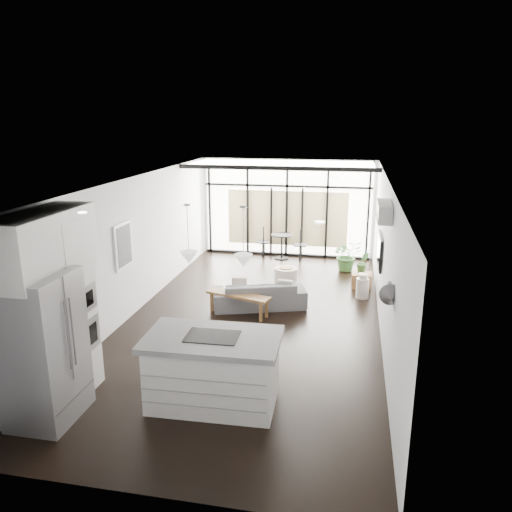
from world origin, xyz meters
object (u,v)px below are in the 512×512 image
at_px(pouf, 286,277).
at_px(milk_can, 363,286).
at_px(fridge, 43,348).
at_px(tv, 380,251).
at_px(island, 213,370).
at_px(sofa, 259,290).
at_px(console_bench, 239,304).

height_order(pouf, milk_can, milk_can).
bearing_deg(fridge, tv, 47.08).
relative_size(pouf, milk_can, 0.98).
relative_size(island, pouf, 3.38).
distance_m(sofa, tv, 2.65).
relative_size(island, console_bench, 1.37).
relative_size(island, sofa, 0.96).
bearing_deg(island, console_bench, 95.12).
bearing_deg(pouf, milk_can, -15.08).
xyz_separation_m(island, console_bench, (-0.40, 3.31, -0.29)).
xyz_separation_m(fridge, console_bench, (1.70, 4.07, -0.80)).
bearing_deg(sofa, milk_can, -173.95).
bearing_deg(island, milk_can, 64.35).
bearing_deg(fridge, sofa, 65.85).
xyz_separation_m(sofa, tv, (2.47, 0.29, 0.92)).
distance_m(pouf, tv, 2.64).
xyz_separation_m(island, fridge, (-2.10, -0.75, 0.51)).
bearing_deg(sofa, console_bench, 37.01).
bearing_deg(sofa, fridge, 47.58).
height_order(fridge, milk_can, fridge).
xyz_separation_m(sofa, milk_can, (2.18, 0.99, -0.10)).
distance_m(island, milk_can, 5.24).
bearing_deg(milk_can, sofa, -155.68).
bearing_deg(milk_can, fridge, -127.31).
xyz_separation_m(pouf, milk_can, (1.81, -0.49, 0.06)).
distance_m(fridge, milk_can, 7.01).
bearing_deg(pouf, fridge, -111.81).
bearing_deg(milk_can, pouf, 164.92).
bearing_deg(pouf, tv, -29.41).
xyz_separation_m(island, tv, (2.41, 4.10, 0.78)).
bearing_deg(fridge, pouf, 68.19).
relative_size(sofa, pouf, 3.51).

